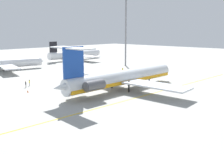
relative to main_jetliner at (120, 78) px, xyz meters
name	(u,v)px	position (x,y,z in m)	size (l,w,h in m)	color
ground	(157,93)	(4.23, -8.37, -3.19)	(337.26, 337.26, 0.00)	#9E9E99
main_jetliner	(120,78)	(0.00, 0.00, 0.00)	(40.14, 35.61, 11.69)	silver
airliner_far_left	(6,63)	(-5.41, 53.34, -0.53)	(29.99, 29.89, 9.01)	silver
airliner_mid_left	(77,54)	(35.90, 61.50, -0.28)	(32.87, 32.39, 9.86)	silver
ground_crew_near_nose	(29,82)	(-13.26, 21.65, -2.11)	(0.27, 0.39, 1.70)	black
ground_crew_near_tail	(123,69)	(21.88, 17.94, -2.14)	(0.37, 0.26, 1.65)	black
ground_crew_portside	(26,83)	(-14.99, 20.45, -2.06)	(0.35, 0.34, 1.77)	black
safety_cone_nose	(28,91)	(-17.38, 15.06, -2.91)	(0.40, 0.40, 0.55)	#EA590F
taxiway_centreline	(148,95)	(1.12, -7.91, -3.18)	(81.56, 0.36, 0.01)	gold
light_mast	(126,28)	(36.05, 28.42, 13.03)	(4.00, 0.70, 29.97)	slate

